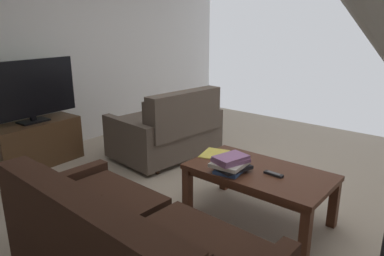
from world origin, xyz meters
The scene contains 10 objects.
ground_plane centered at (0.00, 0.00, 0.00)m, with size 5.27×5.89×0.01m, color tan.
wall_right centered at (2.64, 0.00, 1.41)m, with size 0.12×5.89×2.82m, color silver.
sofa_main centered at (-0.25, 1.57, 0.35)m, with size 1.76×0.85×0.80m.
loveseat_near centered at (1.21, -0.34, 0.36)m, with size 0.98×1.29×0.87m.
coffee_table centered at (-0.37, 0.23, 0.38)m, with size 1.17×0.66×0.45m.
tv_stand centered at (2.23, 0.83, 0.26)m, with size 0.47×1.00×0.53m.
flat_tv centered at (2.23, 0.83, 0.90)m, with size 0.22×1.12×0.71m.
book_stack centered at (-0.20, 0.41, 0.52)m, with size 0.30×0.33×0.14m.
tv_remote centered at (-0.52, 0.25, 0.46)m, with size 0.16×0.05×0.02m.
loose_magazine centered at (0.13, 0.17, 0.45)m, with size 0.22×0.28×0.01m, color #E0CC4C.
Camera 1 is at (-1.71, 2.70, 1.63)m, focal length 33.48 mm.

